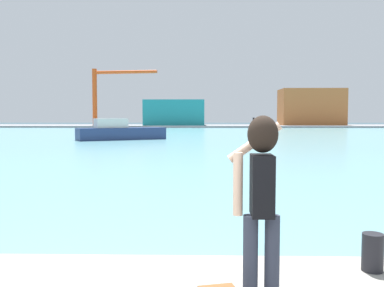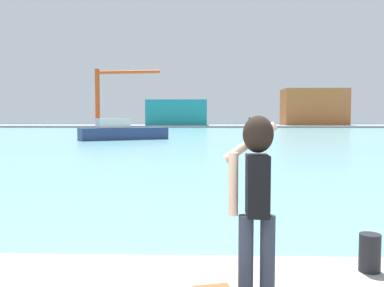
{
  "view_description": "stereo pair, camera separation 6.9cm",
  "coord_description": "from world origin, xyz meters",
  "px_view_note": "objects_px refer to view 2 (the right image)",
  "views": [
    {
      "loc": [
        0.28,
        -3.12,
        2.22
      ],
      "look_at": [
        0.04,
        6.94,
        1.58
      ],
      "focal_mm": 39.15,
      "sensor_mm": 36.0,
      "label": 1
    },
    {
      "loc": [
        0.35,
        -3.12,
        2.22
      ],
      "look_at": [
        0.04,
        6.94,
        1.58
      ],
      "focal_mm": 39.15,
      "sensor_mm": 36.0,
      "label": 2
    }
  ],
  "objects_px": {
    "harbor_bollard": "(370,253)",
    "boat_moored": "(122,132)",
    "warehouse_right": "(314,107)",
    "warehouse_left": "(178,113)",
    "port_crane": "(108,88)",
    "person_photographer": "(256,189)"
  },
  "relations": [
    {
      "from": "harbor_bollard",
      "to": "boat_moored",
      "type": "height_order",
      "value": "boat_moored"
    },
    {
      "from": "boat_moored",
      "to": "warehouse_right",
      "type": "xyz_separation_m",
      "value": [
        32.84,
        56.09,
        3.69
      ]
    },
    {
      "from": "warehouse_left",
      "to": "boat_moored",
      "type": "bearing_deg",
      "value": -91.97
    },
    {
      "from": "boat_moored",
      "to": "warehouse_right",
      "type": "relative_size",
      "value": 0.61
    },
    {
      "from": "warehouse_right",
      "to": "port_crane",
      "type": "relative_size",
      "value": 0.98
    },
    {
      "from": "harbor_bollard",
      "to": "boat_moored",
      "type": "distance_m",
      "value": 36.95
    },
    {
      "from": "person_photographer",
      "to": "boat_moored",
      "type": "bearing_deg",
      "value": 14.59
    },
    {
      "from": "harbor_bollard",
      "to": "port_crane",
      "type": "xyz_separation_m",
      "value": [
        -22.67,
        85.3,
        7.65
      ]
    },
    {
      "from": "harbor_bollard",
      "to": "warehouse_right",
      "type": "bearing_deg",
      "value": 75.93
    },
    {
      "from": "boat_moored",
      "to": "port_crane",
      "type": "height_order",
      "value": "port_crane"
    },
    {
      "from": "person_photographer",
      "to": "harbor_bollard",
      "type": "relative_size",
      "value": 4.1
    },
    {
      "from": "boat_moored",
      "to": "warehouse_right",
      "type": "distance_m",
      "value": 65.1
    },
    {
      "from": "warehouse_left",
      "to": "warehouse_right",
      "type": "height_order",
      "value": "warehouse_right"
    },
    {
      "from": "person_photographer",
      "to": "warehouse_left",
      "type": "distance_m",
      "value": 91.08
    },
    {
      "from": "boat_moored",
      "to": "harbor_bollard",
      "type": "bearing_deg",
      "value": -102.69
    },
    {
      "from": "person_photographer",
      "to": "warehouse_right",
      "type": "bearing_deg",
      "value": -13.29
    },
    {
      "from": "boat_moored",
      "to": "warehouse_left",
      "type": "distance_m",
      "value": 54.48
    },
    {
      "from": "person_photographer",
      "to": "warehouse_right",
      "type": "xyz_separation_m",
      "value": [
        24.35,
        92.51,
        2.9
      ]
    },
    {
      "from": "warehouse_right",
      "to": "person_photographer",
      "type": "bearing_deg",
      "value": -104.74
    },
    {
      "from": "harbor_bollard",
      "to": "boat_moored",
      "type": "relative_size",
      "value": 0.05
    },
    {
      "from": "harbor_bollard",
      "to": "boat_moored",
      "type": "bearing_deg",
      "value": 105.49
    },
    {
      "from": "warehouse_right",
      "to": "port_crane",
      "type": "xyz_separation_m",
      "value": [
        -45.64,
        -6.39,
        3.9
      ]
    }
  ]
}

